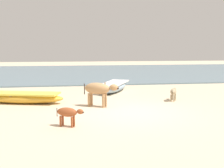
{
  "coord_description": "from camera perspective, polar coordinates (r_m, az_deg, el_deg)",
  "views": [
    {
      "loc": [
        -2.1,
        -9.55,
        2.32
      ],
      "look_at": [
        -0.12,
        3.48,
        0.6
      ],
      "focal_mm": 43.42,
      "sensor_mm": 36.0,
      "label": 1
    }
  ],
  "objects": [
    {
      "name": "fishing_boat_1",
      "position": [
        12.27,
        -18.64,
        -2.68
      ],
      "size": [
        3.85,
        1.88,
        0.65
      ],
      "rotation": [
        0.0,
        0.0,
        2.88
      ],
      "color": "gold",
      "rests_on": "ground"
    },
    {
      "name": "fishing_boat_2",
      "position": [
        14.77,
        0.39,
        -0.53
      ],
      "size": [
        2.36,
        3.46,
        0.7
      ],
      "rotation": [
        0.0,
        0.0,
        4.27
      ],
      "color": "#8CA5B7",
      "rests_on": "ground"
    },
    {
      "name": "calf_far_dun",
      "position": [
        12.41,
        12.81,
        -1.64
      ],
      "size": [
        0.57,
        0.81,
        0.56
      ],
      "rotation": [
        0.0,
        0.0,
        1.05
      ],
      "color": "tan",
      "rests_on": "ground"
    },
    {
      "name": "sea_water",
      "position": [
        26.98,
        -4.13,
        2.57
      ],
      "size": [
        60.0,
        20.0,
        0.08
      ],
      "primitive_type": "cube",
      "color": "slate",
      "rests_on": "ground"
    },
    {
      "name": "calf_near_rust",
      "position": [
        8.23,
        -9.24,
        -6.03
      ],
      "size": [
        0.85,
        0.56,
        0.58
      ],
      "rotation": [
        0.0,
        0.0,
        5.82
      ],
      "color": "#9E4C28",
      "rests_on": "ground"
    },
    {
      "name": "ground",
      "position": [
        10.05,
        3.69,
        -5.93
      ],
      "size": [
        80.0,
        80.0,
        0.0
      ],
      "primitive_type": "plane",
      "color": "beige"
    },
    {
      "name": "cow_adult_tan",
      "position": [
        10.86,
        -2.87,
        -1.16
      ],
      "size": [
        1.41,
        0.97,
        0.97
      ],
      "rotation": [
        0.0,
        0.0,
        5.78
      ],
      "color": "tan",
      "rests_on": "ground"
    }
  ]
}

